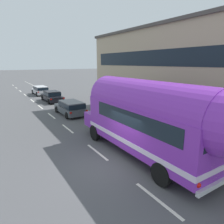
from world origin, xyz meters
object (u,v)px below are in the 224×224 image
Objects in this scene: painted_bus at (151,117)px; car_third at (40,90)px; car_lead at (71,107)px; car_second at (52,96)px.

painted_bus is 2.38× the size of car_third.
car_second is (0.41, 7.96, -0.04)m from car_lead.
car_second is 6.65m from car_third.
painted_bus is 19.01m from car_second.
car_third is at bearing 88.43° from car_lead.
car_third is (0.21, 25.60, -1.51)m from painted_bus.
painted_bus is 25.64m from car_third.
car_second is (0.21, 18.94, -1.56)m from painted_bus.
car_lead is 1.00× the size of car_third.
car_lead is at bearing 91.01° from painted_bus.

